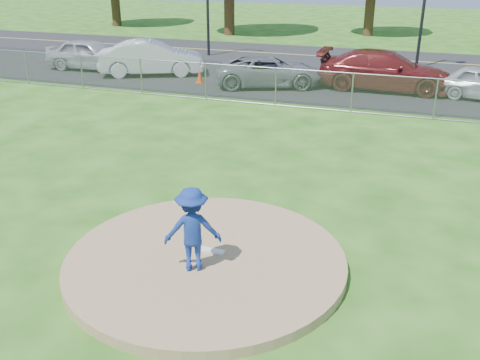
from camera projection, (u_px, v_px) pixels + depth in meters
The scene contains 12 objects.
ground at pixel (314, 124), 19.08m from camera, with size 120.00×120.00×0.00m, color #245913.
pitchers_mound at pixel (206, 261), 10.33m from camera, with size 5.40×5.40×0.20m, color #9A7B54.
pitching_rubber at pixel (210, 250), 10.46m from camera, with size 0.60×0.15×0.04m, color white.
chain_link_fence at pixel (326, 91), 20.53m from camera, with size 40.00×0.06×1.50m, color gray.
parking_lot at pixel (343, 85), 24.73m from camera, with size 50.00×8.00×0.01m, color black.
street at pixel (364, 58), 31.26m from camera, with size 60.00×7.00×0.01m, color black.
pitcher at pixel (192, 229), 9.60m from camera, with size 1.04×0.60×1.61m, color navy.
traffic_cone at pixel (200, 76), 25.11m from camera, with size 0.32×0.32×0.63m, color #E73D0C.
parked_car_silver at pixel (90, 54), 27.92m from camera, with size 1.86×4.62×1.57m, color #AFAFB4.
parked_car_white at pixel (151, 58), 26.61m from camera, with size 1.79×5.13×1.69m, color silver.
parked_car_gray at pixel (269, 71), 24.33m from camera, with size 2.26×4.89×1.36m, color slate.
parked_car_darkred at pixel (385, 70), 23.65m from camera, with size 2.39×5.87×1.70m, color maroon.
Camera 1 is at (3.57, -8.20, 5.54)m, focal length 40.00 mm.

